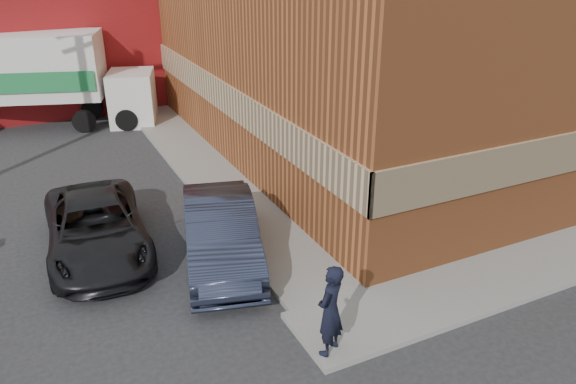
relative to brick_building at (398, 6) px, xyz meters
name	(u,v)px	position (x,y,z in m)	size (l,w,h in m)	color
ground	(303,311)	(-8.50, -9.00, -4.68)	(90.00, 90.00, 0.00)	#28282B
brick_building	(398,6)	(0.00, 0.00, 0.00)	(14.25, 18.25, 9.36)	#A4552A
sidewalk_west	(196,160)	(-7.90, 0.00, -4.62)	(1.80, 18.00, 0.12)	gray
man	(330,310)	(-8.70, -10.39, -3.68)	(0.64, 0.42, 1.77)	black
sedan	(221,233)	(-9.30, -6.44, -3.93)	(1.59, 4.56, 1.50)	#272D42
suv_a	(96,228)	(-11.82, -4.76, -4.01)	(2.22, 4.82, 1.34)	black
box_truck	(45,74)	(-11.82, 6.38, -2.57)	(7.74, 4.38, 3.67)	white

